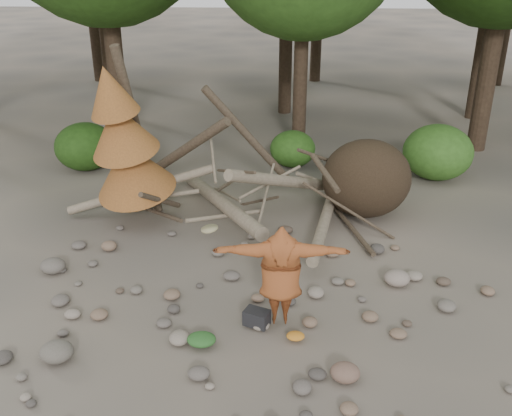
{
  "coord_description": "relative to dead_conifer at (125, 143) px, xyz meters",
  "views": [
    {
      "loc": [
        0.57,
        -8.98,
        6.19
      ],
      "look_at": [
        0.01,
        1.5,
        1.4
      ],
      "focal_mm": 40.0,
      "sensor_mm": 36.0,
      "label": 1
    }
  ],
  "objects": [
    {
      "name": "boulder_mid_right",
      "position": [
        5.99,
        -2.38,
        -1.95
      ],
      "size": [
        0.52,
        0.47,
        0.31
      ],
      "primitive_type": "ellipsoid",
      "color": "gray",
      "rests_on": "ground"
    },
    {
      "name": "cloth_orange",
      "position": [
        3.94,
        -4.31,
        -2.05
      ],
      "size": [
        0.32,
        0.26,
        0.12
      ],
      "primitive_type": "ellipsoid",
      "color": "#C57721",
      "rests_on": "ground"
    },
    {
      "name": "cloth_green",
      "position": [
        2.34,
        -4.54,
        -2.02
      ],
      "size": [
        0.5,
        0.41,
        0.19
      ],
      "primitive_type": "ellipsoid",
      "color": "#285A24",
      "rests_on": "ground"
    },
    {
      "name": "backpack",
      "position": [
        3.25,
        -3.95,
        -1.97
      ],
      "size": [
        0.51,
        0.44,
        0.29
      ],
      "primitive_type": "cube",
      "rotation": [
        0.0,
        0.0,
        -0.4
      ],
      "color": "black",
      "rests_on": "ground"
    },
    {
      "name": "boulder_front_right",
      "position": [
        4.7,
        -5.24,
        -1.97
      ],
      "size": [
        0.47,
        0.43,
        0.28
      ],
      "primitive_type": "ellipsoid",
      "color": "brown",
      "rests_on": "ground"
    },
    {
      "name": "frisbee_thrower",
      "position": [
        3.66,
        -3.82,
        -1.09
      ],
      "size": [
        2.52,
        0.84,
        2.01
      ],
      "color": "brown",
      "rests_on": "ground"
    },
    {
      "name": "bush_mid",
      "position": [
        3.92,
        4.43,
        -1.55
      ],
      "size": [
        1.4,
        1.4,
        1.12
      ],
      "primitive_type": "ellipsoid",
      "color": "#2D5A1A",
      "rests_on": "ground"
    },
    {
      "name": "boulder_mid_left",
      "position": [
        -1.11,
        -2.28,
        -1.95
      ],
      "size": [
        0.53,
        0.47,
        0.32
      ],
      "primitive_type": "ellipsoid",
      "color": "#635C54",
      "rests_on": "ground"
    },
    {
      "name": "bush_right",
      "position": [
        8.12,
        3.63,
        -1.31
      ],
      "size": [
        2.0,
        2.0,
        1.6
      ],
      "primitive_type": "ellipsoid",
      "color": "#386B21",
      "rests_on": "ground"
    },
    {
      "name": "bush_left",
      "position": [
        -2.38,
        3.83,
        -1.39
      ],
      "size": [
        1.8,
        1.8,
        1.44
      ],
      "primitive_type": "ellipsoid",
      "color": "#224713",
      "rests_on": "ground"
    },
    {
      "name": "ground",
      "position": [
        3.12,
        -3.37,
        -2.11
      ],
      "size": [
        120.0,
        120.0,
        0.0
      ],
      "primitive_type": "plane",
      "color": "#514C44",
      "rests_on": "ground"
    },
    {
      "name": "deadfall_pile",
      "position": [
        5.13,
        0.87,
        -1.16
      ],
      "size": [
        8.55,
        5.24,
        3.3
      ],
      "color": "#332619",
      "rests_on": "ground"
    },
    {
      "name": "dead_conifer",
      "position": [
        0.0,
        0.0,
        0.0
      ],
      "size": [
        2.06,
        2.16,
        4.35
      ],
      "color": "#4C3F30",
      "rests_on": "ground"
    },
    {
      "name": "boulder_front_left",
      "position": [
        0.02,
        -5.02,
        -1.94
      ],
      "size": [
        0.56,
        0.5,
        0.33
      ],
      "primitive_type": "ellipsoid",
      "color": "#635D53",
      "rests_on": "ground"
    }
  ]
}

